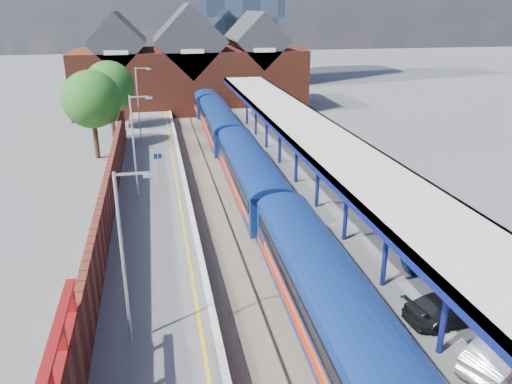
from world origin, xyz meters
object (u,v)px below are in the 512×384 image
(lamp_post_d, at_px, (139,99))
(parked_car_dark, at_px, (452,307))
(lamp_post_c, at_px, (136,141))
(train, at_px, (233,143))
(parked_car_silver, at_px, (511,351))
(platform_sign, at_px, (158,164))
(parked_car_blue, at_px, (442,260))
(lamp_post_b, at_px, (126,250))

(lamp_post_d, distance_m, parked_car_dark, 35.79)
(lamp_post_c, bearing_deg, train, 48.67)
(parked_car_silver, distance_m, parked_car_dark, 3.16)
(lamp_post_c, distance_m, parked_car_silver, 24.52)
(platform_sign, xyz_separation_m, parked_car_dark, (11.59, -19.19, -1.08))
(lamp_post_d, xyz_separation_m, parked_car_blue, (14.82, -29.29, -3.44))
(lamp_post_b, relative_size, lamp_post_d, 1.00)
(train, distance_m, parked_car_dark, 26.62)
(train, distance_m, lamp_post_b, 26.30)
(lamp_post_b, xyz_separation_m, platform_sign, (1.36, 18.00, -2.30))
(lamp_post_d, relative_size, platform_sign, 2.80)
(platform_sign, xyz_separation_m, parked_car_silver, (11.98, -22.32, -0.94))
(lamp_post_d, bearing_deg, parked_car_blue, -63.17)
(parked_car_silver, bearing_deg, parked_car_blue, -36.96)
(lamp_post_b, xyz_separation_m, parked_car_dark, (12.95, -1.19, -3.39))
(platform_sign, bearing_deg, train, 46.87)
(lamp_post_c, relative_size, parked_car_blue, 1.77)
(parked_car_silver, bearing_deg, train, -14.47)
(train, bearing_deg, lamp_post_c, -131.33)
(parked_car_silver, xyz_separation_m, parked_car_blue, (1.48, 7.03, -0.20))
(train, xyz_separation_m, platform_sign, (-6.49, -6.93, 0.57))
(train, relative_size, lamp_post_b, 9.42)
(lamp_post_c, distance_m, parked_car_dark, 21.79)
(train, relative_size, parked_car_blue, 16.69)
(train, relative_size, parked_car_silver, 14.57)
(lamp_post_d, bearing_deg, parked_car_dark, -68.68)
(lamp_post_d, xyz_separation_m, platform_sign, (1.36, -14.00, -2.30))
(platform_sign, relative_size, parked_car_blue, 0.63)
(lamp_post_b, bearing_deg, parked_car_blue, 10.37)
(lamp_post_d, height_order, parked_car_dark, lamp_post_d)
(lamp_post_b, height_order, lamp_post_d, same)
(lamp_post_b, bearing_deg, parked_car_silver, -17.93)
(lamp_post_c, bearing_deg, lamp_post_b, -90.00)
(lamp_post_b, height_order, parked_car_dark, lamp_post_b)
(parked_car_blue, bearing_deg, lamp_post_c, 65.41)
(train, distance_m, parked_car_blue, 23.29)
(parked_car_silver, relative_size, parked_car_dark, 1.08)
(platform_sign, bearing_deg, parked_car_blue, -48.65)
(lamp_post_b, relative_size, lamp_post_c, 1.00)
(train, distance_m, platform_sign, 9.52)
(lamp_post_d, distance_m, parked_car_blue, 33.00)
(parked_car_dark, height_order, parked_car_blue, parked_car_dark)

